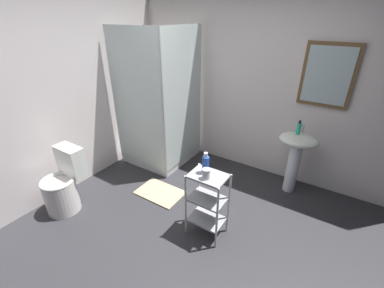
# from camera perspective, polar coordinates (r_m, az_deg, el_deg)

# --- Properties ---
(ground_plane) EXTENTS (4.20, 4.20, 0.02)m
(ground_plane) POSITION_cam_1_polar(r_m,az_deg,el_deg) (2.84, -2.39, -21.38)
(ground_plane) COLOR #2B2B2F
(wall_back) EXTENTS (4.20, 0.14, 2.50)m
(wall_back) POSITION_cam_1_polar(r_m,az_deg,el_deg) (3.64, 14.61, 12.66)
(wall_back) COLOR silver
(wall_back) RESTS_ON ground_plane
(wall_left) EXTENTS (0.10, 4.20, 2.50)m
(wall_left) POSITION_cam_1_polar(r_m,az_deg,el_deg) (3.43, -29.47, 9.07)
(wall_left) COLOR silver
(wall_left) RESTS_ON ground_plane
(shower_stall) EXTENTS (0.92, 0.92, 2.00)m
(shower_stall) POSITION_cam_1_polar(r_m,az_deg,el_deg) (3.93, -6.88, 2.15)
(shower_stall) COLOR white
(shower_stall) RESTS_ON ground_plane
(pedestal_sink) EXTENTS (0.46, 0.37, 0.81)m
(pedestal_sink) POSITION_cam_1_polar(r_m,az_deg,el_deg) (3.43, 22.30, -1.66)
(pedestal_sink) COLOR white
(pedestal_sink) RESTS_ON ground_plane
(sink_faucet) EXTENTS (0.03, 0.03, 0.10)m
(sink_faucet) POSITION_cam_1_polar(r_m,az_deg,el_deg) (3.42, 23.56, 3.29)
(sink_faucet) COLOR silver
(sink_faucet) RESTS_ON pedestal_sink
(toilet) EXTENTS (0.37, 0.49, 0.76)m
(toilet) POSITION_cam_1_polar(r_m,az_deg,el_deg) (3.39, -26.84, -8.37)
(toilet) COLOR white
(toilet) RESTS_ON ground_plane
(storage_cart) EXTENTS (0.38, 0.28, 0.74)m
(storage_cart) POSITION_cam_1_polar(r_m,az_deg,el_deg) (2.64, 3.48, -12.45)
(storage_cart) COLOR silver
(storage_cart) RESTS_ON ground_plane
(hand_soap_bottle) EXTENTS (0.05, 0.05, 0.17)m
(hand_soap_bottle) POSITION_cam_1_polar(r_m,az_deg,el_deg) (3.33, 22.82, 3.29)
(hand_soap_bottle) COLOR #2DBC99
(hand_soap_bottle) RESTS_ON pedestal_sink
(shampoo_bottle_blue) EXTENTS (0.07, 0.07, 0.22)m
(shampoo_bottle_blue) POSITION_cam_1_polar(r_m,az_deg,el_deg) (2.45, 3.06, -4.51)
(shampoo_bottle_blue) COLOR blue
(shampoo_bottle_blue) RESTS_ON storage_cart
(rinse_cup) EXTENTS (0.08, 0.08, 0.10)m
(rinse_cup) POSITION_cam_1_polar(r_m,az_deg,el_deg) (2.39, 3.21, -6.69)
(rinse_cup) COLOR silver
(rinse_cup) RESTS_ON storage_cart
(bath_mat) EXTENTS (0.60, 0.40, 0.02)m
(bath_mat) POSITION_cam_1_polar(r_m,az_deg,el_deg) (3.45, -7.17, -10.76)
(bath_mat) COLOR tan
(bath_mat) RESTS_ON ground_plane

